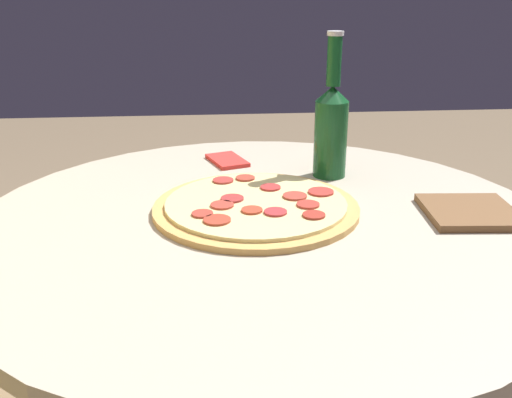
% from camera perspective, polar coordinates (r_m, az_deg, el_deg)
% --- Properties ---
extents(table, '(0.92, 0.92, 0.70)m').
position_cam_1_polar(table, '(0.98, 0.62, -11.23)').
color(table, '#B2A893').
rests_on(table, ground_plane).
extents(pizza, '(0.33, 0.33, 0.02)m').
position_cam_1_polar(pizza, '(0.92, 0.02, -0.70)').
color(pizza, tan).
rests_on(pizza, table).
extents(beer_bottle, '(0.06, 0.06, 0.27)m').
position_cam_1_polar(beer_bottle, '(1.08, 7.52, 7.30)').
color(beer_bottle, '#144C23').
rests_on(beer_bottle, table).
extents(pizza_paddle, '(0.15, 0.26, 0.02)m').
position_cam_1_polar(pizza_paddle, '(0.97, 21.98, -1.19)').
color(pizza_paddle, brown).
rests_on(pizza_paddle, table).
extents(napkin, '(0.12, 0.09, 0.01)m').
position_cam_1_polar(napkin, '(1.18, -2.90, 3.88)').
color(napkin, red).
rests_on(napkin, table).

